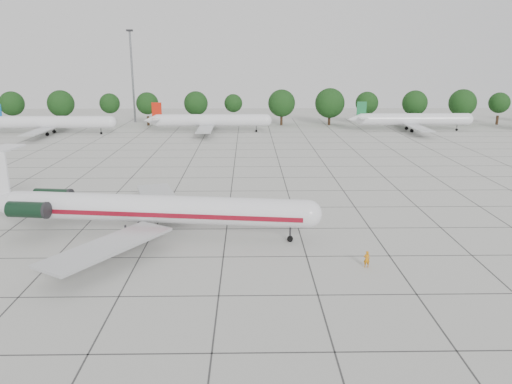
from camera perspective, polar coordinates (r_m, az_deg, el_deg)
The scene contains 9 objects.
ground at distance 55.69m, azimuth -3.38°, elevation -4.23°, with size 260.00×260.00×0.00m, color beige.
apron_joints at distance 69.99m, azimuth -2.88°, elevation -0.10°, with size 170.00×170.00×0.02m, color #383838.
main_airliner at distance 54.07m, azimuth -13.40°, elevation -1.78°, with size 37.40×29.26×8.80m.
ground_crew at distance 46.76m, azimuth 12.54°, elevation -7.49°, with size 0.57×0.38×1.58m, color orange.
bg_airliner_b at distance 131.30m, azimuth -22.18°, elevation 7.37°, with size 28.24×27.20×7.40m.
bg_airliner_c at distance 125.89m, azimuth -5.21°, elevation 8.13°, with size 28.24×27.20×7.40m.
bg_airliner_d at distance 133.52m, azimuth 17.51°, elevation 7.90°, with size 28.24×27.20×7.40m.
tree_line at distance 138.71m, azimuth -6.88°, elevation 10.03°, with size 249.86×8.44×10.22m.
floodlight_mast at distance 148.06m, azimuth -13.97°, elevation 13.25°, with size 1.60×1.60×25.45m.
Camera 1 is at (2.40, -52.41, 18.67)m, focal length 35.00 mm.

